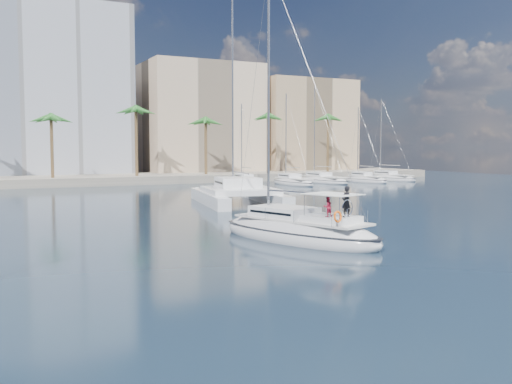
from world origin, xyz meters
TOP-DOWN VIEW (x-y plane):
  - ground at (0.00, 0.00)m, footprint 160.00×160.00m
  - quay at (0.00, 61.00)m, footprint 120.00×14.00m
  - building_beige at (22.00, 70.00)m, footprint 20.00×14.00m
  - building_tan_right at (42.00, 68.00)m, footprint 18.00×12.00m
  - palm_centre at (0.00, 57.00)m, footprint 3.60×3.60m
  - palm_right at (34.00, 57.00)m, footprint 3.60×3.60m
  - main_sloop at (1.77, 2.26)m, footprint 6.96×12.03m
  - catamaran at (7.91, 23.69)m, footprint 9.37×14.83m
  - seagull at (1.56, 3.01)m, footprint 0.96×0.41m
  - moored_yacht_a at (20.00, 47.00)m, footprint 3.37×9.52m
  - moored_yacht_b at (26.50, 45.00)m, footprint 3.32×10.83m
  - moored_yacht_c at (33.00, 47.00)m, footprint 3.98×12.33m
  - moored_yacht_d at (39.50, 45.00)m, footprint 3.52×9.55m
  - moored_yacht_e at (46.00, 47.00)m, footprint 4.61×11.11m

SIDE VIEW (x-z plane):
  - ground at x=0.00m, z-range 0.00..0.00m
  - moored_yacht_a at x=20.00m, z-range -5.95..5.95m
  - moored_yacht_b at x=26.50m, z-range -6.86..6.86m
  - moored_yacht_c at x=33.00m, z-range -7.77..7.77m
  - moored_yacht_d at x=39.50m, z-range -5.95..5.95m
  - moored_yacht_e at x=46.00m, z-range -6.86..6.86m
  - main_sloop at x=1.77m, z-range -7.98..9.03m
  - quay at x=0.00m, z-range 0.00..1.20m
  - seagull at x=1.56m, z-range 0.80..0.98m
  - catamaran at x=7.91m, z-range -8.75..11.12m
  - building_tan_right at x=42.00m, z-range 0.00..18.00m
  - building_beige at x=22.00m, z-range 0.00..20.00m
  - palm_centre at x=0.00m, z-range 4.13..16.43m
  - palm_right at x=34.00m, z-range 4.13..16.43m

